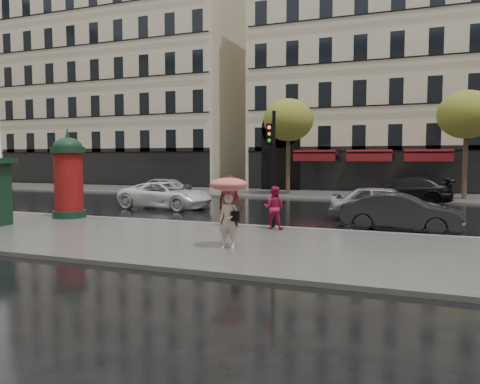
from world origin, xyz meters
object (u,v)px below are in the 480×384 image
at_px(car_silver, 385,204).
at_px(car_far_silver, 159,188).
at_px(traffic_light, 273,157).
at_px(woman_red, 274,208).
at_px(car_darkgrey, 402,213).
at_px(man_burgundy, 230,201).
at_px(car_black, 402,191).
at_px(morris_column, 68,174).
at_px(car_white, 166,195).
at_px(woman_umbrella, 229,200).

relative_size(car_silver, car_far_silver, 1.05).
distance_m(traffic_light, car_silver, 5.63).
height_order(car_silver, car_far_silver, car_silver).
bearing_deg(woman_red, car_silver, -131.42).
bearing_deg(car_darkgrey, man_burgundy, 112.02).
distance_m(man_burgundy, car_black, 13.32).
distance_m(car_darkgrey, car_black, 10.36).
xyz_separation_m(man_burgundy, car_black, (5.44, 12.15, -0.28)).
relative_size(morris_column, car_far_silver, 0.90).
xyz_separation_m(car_darkgrey, car_black, (-0.41, 10.35, 0.10)).
distance_m(car_white, car_black, 13.11).
bearing_deg(man_burgundy, woman_umbrella, 115.70).
xyz_separation_m(woman_red, car_darkgrey, (4.17, 1.80, -0.20)).
bearing_deg(traffic_light, car_silver, 47.62).
bearing_deg(morris_column, car_darkgrey, 7.81).
bearing_deg(woman_red, traffic_light, -65.69).
height_order(man_burgundy, car_white, man_burgundy).
relative_size(man_burgundy, car_silver, 0.42).
xyz_separation_m(car_silver, car_white, (-10.91, 1.18, -0.06)).
relative_size(man_burgundy, traffic_light, 0.45).
height_order(car_white, car_far_silver, car_far_silver).
relative_size(woman_umbrella, car_white, 0.41).
bearing_deg(man_burgundy, car_white, -39.54).
bearing_deg(car_black, car_far_silver, -85.88).
relative_size(woman_umbrella, car_silver, 0.46).
bearing_deg(car_silver, car_darkgrey, -159.90).
bearing_deg(woman_red, woman_umbrella, 85.49).
xyz_separation_m(woman_umbrella, traffic_light, (-0.03, 4.13, 1.19)).
bearing_deg(woman_umbrella, traffic_light, 90.47).
relative_size(car_white, car_black, 0.93).
bearing_deg(car_silver, morris_column, 111.83).
bearing_deg(car_white, traffic_light, -119.81).
bearing_deg(car_black, morris_column, -51.39).
xyz_separation_m(traffic_light, car_white, (-7.33, 5.11, -1.95)).
bearing_deg(car_black, man_burgundy, -29.21).
distance_m(car_silver, car_white, 10.97).
distance_m(man_burgundy, morris_column, 7.33).
bearing_deg(car_darkgrey, woman_red, 118.27).
xyz_separation_m(car_silver, car_far_silver, (-13.99, 5.59, -0.04)).
bearing_deg(car_black, traffic_light, -23.43).
bearing_deg(car_black, woman_umbrella, -18.77).
xyz_separation_m(car_darkgrey, car_far_silver, (-14.75, 8.03, 0.04)).
relative_size(woman_umbrella, man_burgundy, 1.08).
height_order(traffic_light, car_darkgrey, traffic_light).
distance_m(morris_column, car_darkgrey, 13.31).
height_order(traffic_light, car_far_silver, traffic_light).
distance_m(morris_column, car_silver, 13.14).
height_order(car_silver, car_white, car_silver).
xyz_separation_m(morris_column, car_black, (12.72, 12.15, -1.15)).
distance_m(man_burgundy, car_silver, 6.64).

